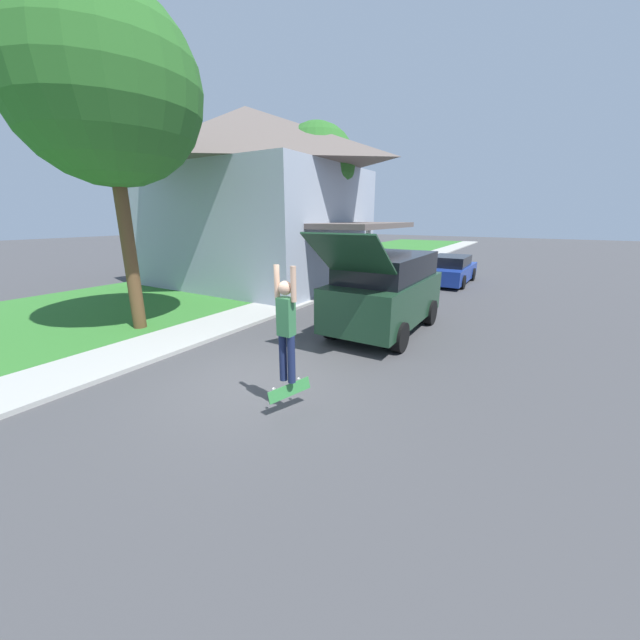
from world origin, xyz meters
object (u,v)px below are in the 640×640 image
(lawn_tree_far, at_px, (317,165))
(skateboard, at_px, (289,390))
(suv_parked, at_px, (386,291))
(skateboarder, at_px, (286,324))
(lawn_tree_near, at_px, (105,89))
(car_down_street, at_px, (450,270))

(lawn_tree_far, height_order, skateboard, lawn_tree_far)
(lawn_tree_far, distance_m, suv_parked, 8.33)
(lawn_tree_far, height_order, skateboarder, lawn_tree_far)
(lawn_tree_near, height_order, suv_parked, lawn_tree_near)
(car_down_street, height_order, skateboarder, skateboarder)
(lawn_tree_far, xyz_separation_m, car_down_street, (5.18, 4.27, -4.73))
(lawn_tree_far, distance_m, skateboarder, 12.02)
(lawn_tree_near, bearing_deg, suv_parked, 30.84)
(car_down_street, xyz_separation_m, skateboard, (0.46, -14.18, -0.26))
(suv_parked, relative_size, car_down_street, 1.15)
(skateboarder, xyz_separation_m, skateboard, (0.02, 0.01, -1.17))
(lawn_tree_far, bearing_deg, car_down_street, 39.52)
(lawn_tree_near, relative_size, car_down_street, 1.89)
(lawn_tree_far, height_order, suv_parked, lawn_tree_far)
(lawn_tree_near, relative_size, suv_parked, 1.64)
(skateboard, bearing_deg, lawn_tree_near, 167.91)
(lawn_tree_near, distance_m, lawn_tree_far, 8.61)
(car_down_street, relative_size, skateboarder, 2.32)
(lawn_tree_far, xyz_separation_m, suv_parked, (5.34, -4.84, -4.18))
(lawn_tree_near, bearing_deg, lawn_tree_far, 84.41)
(lawn_tree_far, bearing_deg, skateboard, -60.36)
(suv_parked, bearing_deg, skateboarder, -86.86)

